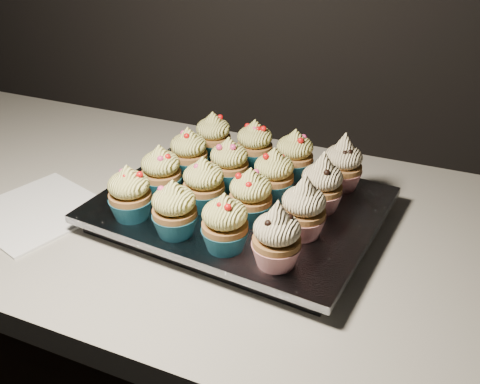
# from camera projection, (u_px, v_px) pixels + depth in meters

# --- Properties ---
(worktop) EXTENTS (2.44, 0.64, 0.04)m
(worktop) POSITION_uv_depth(u_px,v_px,m) (165.00, 208.00, 0.91)
(worktop) COLOR beige
(worktop) RESTS_ON cabinet
(napkin) EXTENTS (0.23, 0.23, 0.00)m
(napkin) POSITION_uv_depth(u_px,v_px,m) (38.00, 211.00, 0.86)
(napkin) COLOR white
(napkin) RESTS_ON worktop
(baking_tray) EXTENTS (0.41, 0.32, 0.02)m
(baking_tray) POSITION_uv_depth(u_px,v_px,m) (240.00, 214.00, 0.83)
(baking_tray) COLOR black
(baking_tray) RESTS_ON worktop
(foil_lining) EXTENTS (0.44, 0.36, 0.01)m
(foil_lining) POSITION_uv_depth(u_px,v_px,m) (240.00, 204.00, 0.82)
(foil_lining) COLOR silver
(foil_lining) RESTS_ON baking_tray
(cupcake_0) EXTENTS (0.06, 0.06, 0.08)m
(cupcake_0) POSITION_uv_depth(u_px,v_px,m) (130.00, 194.00, 0.76)
(cupcake_0) COLOR #195D75
(cupcake_0) RESTS_ON foil_lining
(cupcake_1) EXTENTS (0.06, 0.06, 0.08)m
(cupcake_1) POSITION_uv_depth(u_px,v_px,m) (174.00, 210.00, 0.73)
(cupcake_1) COLOR #195D75
(cupcake_1) RESTS_ON foil_lining
(cupcake_2) EXTENTS (0.06, 0.06, 0.08)m
(cupcake_2) POSITION_uv_depth(u_px,v_px,m) (225.00, 224.00, 0.70)
(cupcake_2) COLOR #195D75
(cupcake_2) RESTS_ON foil_lining
(cupcake_3) EXTENTS (0.06, 0.06, 0.10)m
(cupcake_3) POSITION_uv_depth(u_px,v_px,m) (277.00, 238.00, 0.67)
(cupcake_3) COLOR #B2181D
(cupcake_3) RESTS_ON foil_lining
(cupcake_4) EXTENTS (0.06, 0.06, 0.08)m
(cupcake_4) POSITION_uv_depth(u_px,v_px,m) (161.00, 172.00, 0.82)
(cupcake_4) COLOR #195D75
(cupcake_4) RESTS_ON foil_lining
(cupcake_5) EXTENTS (0.06, 0.06, 0.08)m
(cupcake_5) POSITION_uv_depth(u_px,v_px,m) (204.00, 185.00, 0.79)
(cupcake_5) COLOR #195D75
(cupcake_5) RESTS_ON foil_lining
(cupcake_6) EXTENTS (0.06, 0.06, 0.08)m
(cupcake_6) POSITION_uv_depth(u_px,v_px,m) (251.00, 197.00, 0.76)
(cupcake_6) COLOR #195D75
(cupcake_6) RESTS_ON foil_lining
(cupcake_7) EXTENTS (0.06, 0.06, 0.10)m
(cupcake_7) POSITION_uv_depth(u_px,v_px,m) (303.00, 209.00, 0.72)
(cupcake_7) COLOR #B2181D
(cupcake_7) RESTS_ON foil_lining
(cupcake_8) EXTENTS (0.06, 0.06, 0.08)m
(cupcake_8) POSITION_uv_depth(u_px,v_px,m) (189.00, 153.00, 0.88)
(cupcake_8) COLOR #195D75
(cupcake_8) RESTS_ON foil_lining
(cupcake_9) EXTENTS (0.06, 0.06, 0.08)m
(cupcake_9) POSITION_uv_depth(u_px,v_px,m) (229.00, 164.00, 0.85)
(cupcake_9) COLOR #195D75
(cupcake_9) RESTS_ON foil_lining
(cupcake_10) EXTENTS (0.06, 0.06, 0.08)m
(cupcake_10) POSITION_uv_depth(u_px,v_px,m) (274.00, 175.00, 0.81)
(cupcake_10) COLOR #195D75
(cupcake_10) RESTS_ON foil_lining
(cupcake_11) EXTENTS (0.06, 0.06, 0.10)m
(cupcake_11) POSITION_uv_depth(u_px,v_px,m) (322.00, 185.00, 0.78)
(cupcake_11) COLOR #B2181D
(cupcake_11) RESTS_ON foil_lining
(cupcake_12) EXTENTS (0.06, 0.06, 0.08)m
(cupcake_12) POSITION_uv_depth(u_px,v_px,m) (213.00, 137.00, 0.94)
(cupcake_12) COLOR #195D75
(cupcake_12) RESTS_ON foil_lining
(cupcake_13) EXTENTS (0.06, 0.06, 0.08)m
(cupcake_13) POSITION_uv_depth(u_px,v_px,m) (255.00, 145.00, 0.91)
(cupcake_13) COLOR #195D75
(cupcake_13) RESTS_ON foil_lining
(cupcake_14) EXTENTS (0.06, 0.06, 0.08)m
(cupcake_14) POSITION_uv_depth(u_px,v_px,m) (294.00, 155.00, 0.87)
(cupcake_14) COLOR #195D75
(cupcake_14) RESTS_ON foil_lining
(cupcake_15) EXTENTS (0.06, 0.06, 0.10)m
(cupcake_15) POSITION_uv_depth(u_px,v_px,m) (343.00, 164.00, 0.84)
(cupcake_15) COLOR #B2181D
(cupcake_15) RESTS_ON foil_lining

